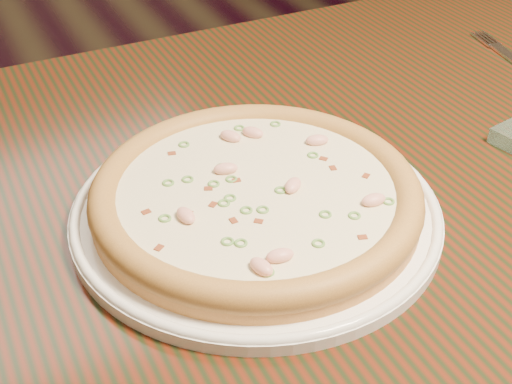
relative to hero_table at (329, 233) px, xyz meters
name	(u,v)px	position (x,y,z in m)	size (l,w,h in m)	color
hero_table	(329,233)	(0.00, 0.00, 0.00)	(1.20, 0.80, 0.75)	black
plate	(256,210)	(-0.12, -0.05, 0.11)	(0.36, 0.36, 0.02)	white
pizza	(256,195)	(-0.12, -0.05, 0.13)	(0.32, 0.32, 0.03)	#C18249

